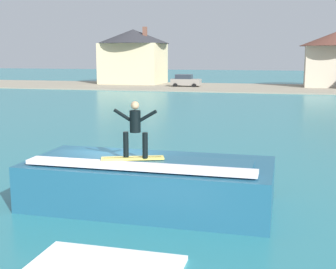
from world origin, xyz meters
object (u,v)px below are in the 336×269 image
Objects in this scene: wave_crest at (149,183)px; surfer at (135,126)px; surfboard at (133,158)px; car_near_shore at (186,81)px; house_with_chimney at (133,54)px; house_gabled_white at (336,54)px.

wave_crest is 1.91m from surfer.
surfer is at bearing -8.44° from surfboard.
car_near_shore is (-9.75, 52.37, -1.61)m from surfer.
surfer is 53.29m from car_near_shore.
surfer is 0.39× the size of car_near_shore.
wave_crest is 52.81m from car_near_shore.
house_with_chimney reaches higher than surfer.
car_near_shore is at bearing -29.09° from house_with_chimney.
wave_crest is at bearing -71.03° from house_with_chimney.
surfboard is 0.97m from surfer.
surfboard is 57.55m from house_gabled_white.
surfer is 0.16× the size of house_gabled_white.
house_with_chimney is at bearing 108.51° from surfboard.
car_near_shore is 0.42× the size of house_gabled_white.
surfer is at bearing -100.93° from house_gabled_white.
wave_crest is 57.05m from house_gabled_white.
surfer reaches higher than wave_crest.
house_with_chimney is (-9.68, 5.39, 3.89)m from car_near_shore.
house_with_chimney reaches higher than house_gabled_white.
car_near_shore is 0.37× the size of house_with_chimney.
house_with_chimney is at bearing 177.48° from house_gabled_white.
surfboard is (-0.34, -0.50, 0.86)m from wave_crest.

